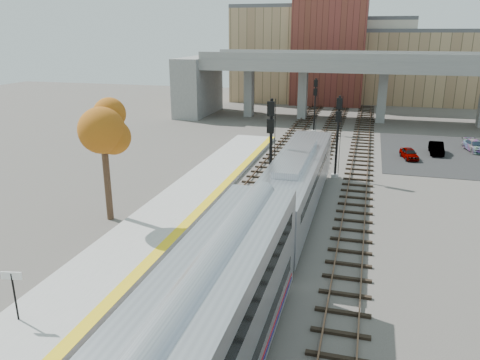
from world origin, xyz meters
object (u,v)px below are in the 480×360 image
at_px(tree, 102,127).
at_px(car_c, 475,146).
at_px(signal_mast_mid, 337,138).
at_px(signal_mast_far, 315,107).
at_px(car_a, 409,153).
at_px(car_b, 436,148).
at_px(signal_mast_near, 271,152).
at_px(locomotive, 296,183).

relative_size(tree, car_c, 2.19).
xyz_separation_m(signal_mast_mid, tree, (-13.91, -13.60, 2.83)).
bearing_deg(signal_mast_far, car_a, -44.08).
bearing_deg(car_b, signal_mast_far, 151.81).
bearing_deg(car_b, signal_mast_mid, -129.43).
xyz_separation_m(signal_mast_near, tree, (-9.81, -5.62, 2.38)).
height_order(locomotive, signal_mast_mid, signal_mast_mid).
relative_size(signal_mast_mid, car_b, 1.92).
bearing_deg(car_a, signal_mast_near, -136.65).
height_order(locomotive, tree, tree).
bearing_deg(locomotive, tree, -160.60).
height_order(signal_mast_mid, car_b, signal_mast_mid).
bearing_deg(car_b, signal_mast_near, -124.35).
relative_size(locomotive, tree, 2.23).
relative_size(car_a, car_b, 0.86).
bearing_deg(car_c, locomotive, -136.76).
bearing_deg(signal_mast_mid, signal_mast_near, -117.17).
bearing_deg(car_b, car_a, -134.46).
relative_size(locomotive, signal_mast_mid, 2.69).
xyz_separation_m(tree, car_b, (23.36, 24.67, -5.70)).
distance_m(signal_mast_near, signal_mast_mid, 8.99).
relative_size(signal_mast_near, tree, 0.90).
distance_m(car_a, car_c, 8.65).
relative_size(signal_mast_far, car_b, 1.83).
distance_m(locomotive, signal_mast_near, 3.05).
xyz_separation_m(signal_mast_near, signal_mast_far, (0.00, 26.64, -0.69)).
distance_m(signal_mast_far, car_a, 15.16).
relative_size(signal_mast_far, car_a, 2.13).
bearing_deg(locomotive, signal_mast_mid, 78.00).
distance_m(signal_mast_far, car_b, 15.75).
height_order(signal_mast_near, car_a, signal_mast_near).
relative_size(car_b, car_c, 0.94).
xyz_separation_m(signal_mast_mid, car_a, (6.61, 8.28, -2.94)).
distance_m(signal_mast_mid, tree, 19.66).
bearing_deg(car_c, car_b, -162.20).
relative_size(locomotive, car_a, 6.05).
bearing_deg(car_a, car_c, 23.52).
height_order(signal_mast_mid, car_a, signal_mast_mid).
height_order(signal_mast_far, car_c, signal_mast_far).
distance_m(tree, car_b, 34.45).
bearing_deg(locomotive, car_c, 55.80).
distance_m(car_b, car_c, 4.74).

